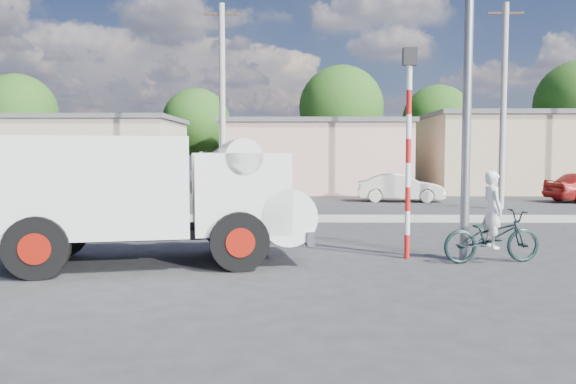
{
  "coord_description": "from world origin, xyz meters",
  "views": [
    {
      "loc": [
        0.84,
        -10.17,
        2.21
      ],
      "look_at": [
        0.69,
        2.87,
        1.3
      ],
      "focal_mm": 35.0,
      "sensor_mm": 36.0,
      "label": 1
    }
  ],
  "objects_px": {
    "truck": "(155,194)",
    "cyclist": "(492,224)",
    "bicycle": "(492,236)",
    "traffic_pole": "(409,134)",
    "car_cream": "(400,188)",
    "streetlight": "(461,14)"
  },
  "relations": [
    {
      "from": "truck",
      "to": "cyclist",
      "type": "relative_size",
      "value": 4.13
    },
    {
      "from": "bicycle",
      "to": "traffic_pole",
      "type": "xyz_separation_m",
      "value": [
        -1.61,
        0.43,
        2.06
      ]
    },
    {
      "from": "traffic_pole",
      "to": "car_cream",
      "type": "bearing_deg",
      "value": 79.93
    },
    {
      "from": "truck",
      "to": "streetlight",
      "type": "height_order",
      "value": "streetlight"
    },
    {
      "from": "car_cream",
      "to": "bicycle",
      "type": "bearing_deg",
      "value": -177.51
    },
    {
      "from": "truck",
      "to": "streetlight",
      "type": "relative_size",
      "value": 0.71
    },
    {
      "from": "streetlight",
      "to": "truck",
      "type": "bearing_deg",
      "value": -177.53
    },
    {
      "from": "bicycle",
      "to": "streetlight",
      "type": "height_order",
      "value": "streetlight"
    },
    {
      "from": "traffic_pole",
      "to": "truck",
      "type": "bearing_deg",
      "value": -173.76
    },
    {
      "from": "car_cream",
      "to": "streetlight",
      "type": "height_order",
      "value": "streetlight"
    },
    {
      "from": "bicycle",
      "to": "car_cream",
      "type": "relative_size",
      "value": 0.53
    },
    {
      "from": "bicycle",
      "to": "cyclist",
      "type": "height_order",
      "value": "cyclist"
    },
    {
      "from": "truck",
      "to": "traffic_pole",
      "type": "height_order",
      "value": "traffic_pole"
    },
    {
      "from": "bicycle",
      "to": "streetlight",
      "type": "bearing_deg",
      "value": 70.53
    },
    {
      "from": "bicycle",
      "to": "traffic_pole",
      "type": "distance_m",
      "value": 2.65
    },
    {
      "from": "streetlight",
      "to": "car_cream",
      "type": "bearing_deg",
      "value": 83.88
    },
    {
      "from": "cyclist",
      "to": "car_cream",
      "type": "height_order",
      "value": "cyclist"
    },
    {
      "from": "truck",
      "to": "traffic_pole",
      "type": "distance_m",
      "value": 5.31
    },
    {
      "from": "bicycle",
      "to": "traffic_pole",
      "type": "bearing_deg",
      "value": 66.45
    },
    {
      "from": "cyclist",
      "to": "streetlight",
      "type": "height_order",
      "value": "streetlight"
    },
    {
      "from": "cyclist",
      "to": "streetlight",
      "type": "distance_m",
      "value": 4.24
    },
    {
      "from": "bicycle",
      "to": "traffic_pole",
      "type": "relative_size",
      "value": 0.46
    }
  ]
}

